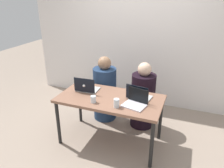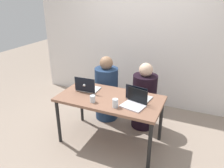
% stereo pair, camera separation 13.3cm
% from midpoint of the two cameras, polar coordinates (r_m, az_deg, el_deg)
% --- Properties ---
extents(ground_plane, '(12.00, 12.00, 0.00)m').
position_cam_midpoint_polar(ground_plane, '(3.51, 0.61, -14.50)').
color(ground_plane, gray).
extents(back_wall, '(4.50, 0.10, 2.68)m').
position_cam_midpoint_polar(back_wall, '(4.30, 8.88, 12.05)').
color(back_wall, white).
rests_on(back_wall, ground).
extents(desk, '(1.49, 0.76, 0.75)m').
position_cam_midpoint_polar(desk, '(3.15, 0.66, -4.71)').
color(desk, '#865B46').
rests_on(desk, ground).
extents(person_on_left, '(0.47, 0.47, 1.15)m').
position_cam_midpoint_polar(person_on_left, '(3.85, -0.44, -2.03)').
color(person_on_left, navy).
rests_on(person_on_left, ground).
extents(person_on_right, '(0.46, 0.46, 1.12)m').
position_cam_midpoint_polar(person_on_right, '(3.65, 9.41, -4.00)').
color(person_on_right, black).
rests_on(person_on_right, ground).
extents(laptop_back_right, '(0.35, 0.28, 0.22)m').
position_cam_midpoint_polar(laptop_back_right, '(3.07, 8.14, -3.18)').
color(laptop_back_right, silver).
rests_on(laptop_back_right, desk).
extents(laptop_front_right, '(0.34, 0.29, 0.22)m').
position_cam_midpoint_polar(laptop_front_right, '(2.90, 7.22, -4.80)').
color(laptop_front_right, silver).
rests_on(laptop_front_right, desk).
extents(laptop_back_left, '(0.34, 0.28, 0.23)m').
position_cam_midpoint_polar(laptop_back_left, '(3.33, -5.33, -0.90)').
color(laptop_back_left, silver).
rests_on(laptop_back_left, desk).
extents(water_glass_left, '(0.07, 0.07, 0.10)m').
position_cam_midpoint_polar(water_glass_left, '(2.98, -3.80, -4.00)').
color(water_glass_left, silver).
rests_on(water_glass_left, desk).
extents(water_glass_right, '(0.08, 0.08, 0.12)m').
position_cam_midpoint_polar(water_glass_right, '(2.84, 2.19, -5.18)').
color(water_glass_right, silver).
rests_on(water_glass_right, desk).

